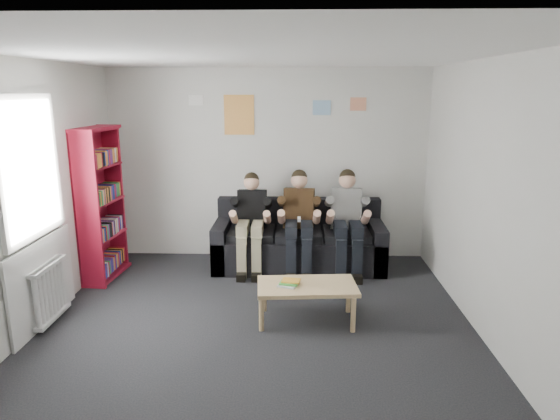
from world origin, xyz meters
name	(u,v)px	position (x,y,z in m)	size (l,w,h in m)	color
room_shell	(253,204)	(0.00, 0.00, 1.35)	(5.00, 5.00, 5.00)	black
sofa	(299,243)	(0.45, 2.06, 0.32)	(2.30, 0.94, 0.89)	black
bookshelf	(102,204)	(-2.08, 1.56, 0.97)	(0.29, 0.88, 1.95)	maroon
coffee_table	(307,289)	(0.52, 0.33, 0.36)	(1.03, 0.57, 0.41)	#DBB87E
game_cases	(289,283)	(0.34, 0.31, 0.44)	(0.23, 0.20, 0.04)	silver
person_left	(251,223)	(-0.20, 1.86, 0.66)	(0.39, 0.82, 1.32)	black
person_middle	(299,222)	(0.45, 1.86, 0.68)	(0.41, 0.87, 1.35)	#453017
person_right	(347,222)	(1.09, 1.86, 0.68)	(0.41, 0.88, 1.36)	silver
radiator	(50,292)	(-2.15, 0.20, 0.35)	(0.10, 0.64, 0.60)	white
window	(36,229)	(-2.22, 0.20, 1.03)	(0.05, 1.30, 2.36)	white
poster_large	(239,115)	(-0.40, 2.49, 2.05)	(0.42, 0.01, 0.55)	#EAC352
poster_blue	(322,108)	(0.75, 2.49, 2.15)	(0.25, 0.01, 0.20)	#419BDF
poster_pink	(358,104)	(1.25, 2.49, 2.20)	(0.22, 0.01, 0.18)	#C83E80
poster_sign	(196,100)	(-1.00, 2.49, 2.25)	(0.20, 0.01, 0.14)	white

